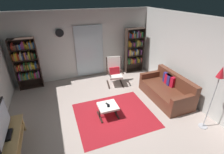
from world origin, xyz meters
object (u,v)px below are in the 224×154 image
bookshelf_near_sofa (134,49)px  lounge_armchair (114,70)px  television (2,124)px  cell_phone (108,106)px  floor_lamp_by_sofa (218,82)px  wall_clock (60,33)px  ottoman (108,107)px  bookshelf_near_tv (26,63)px  tv_stand (9,142)px  tv_remote (108,104)px  leather_sofa (167,90)px

bookshelf_near_sofa → lounge_armchair: (-1.17, -0.76, -0.45)m
television → cell_phone: 2.42m
floor_lamp_by_sofa → wall_clock: wall_clock is taller
lounge_armchair → ottoman: 1.92m
floor_lamp_by_sofa → bookshelf_near_tv: bearing=138.6°
tv_stand → cell_phone: 2.38m
floor_lamp_by_sofa → wall_clock: (-3.03, 3.93, 0.52)m
ottoman → floor_lamp_by_sofa: 2.73m
lounge_armchair → wall_clock: bearing=150.8°
television → tv_remote: bearing=10.1°
tv_remote → wall_clock: bearing=87.9°
tv_remote → floor_lamp_by_sofa: 2.72m
leather_sofa → wall_clock: 4.15m
bookshelf_near_tv → tv_remote: bookshelf_near_tv is taller
floor_lamp_by_sofa → television: bearing=168.9°
tv_remote → cell_phone: bearing=-109.3°
tv_stand → floor_lamp_by_sofa: (4.53, -0.87, 1.01)m
television → lounge_armchair: television is taller
cell_phone → floor_lamp_by_sofa: (2.18, -1.24, 0.96)m
bookshelf_near_tv → bookshelf_near_sofa: (4.13, -0.04, 0.03)m
bookshelf_near_tv → bookshelf_near_sofa: size_ratio=0.98×
cell_phone → bookshelf_near_tv: bearing=142.0°
bookshelf_near_sofa → lounge_armchair: bearing=-146.9°
tv_stand → cell_phone: bearing=9.0°
tv_remote → bookshelf_near_sofa: bearing=30.0°
bookshelf_near_tv → wall_clock: size_ratio=6.24×
television → ottoman: television is taller
tv_stand → ottoman: tv_stand is taller
leather_sofa → lounge_armchair: bearing=128.4°
leather_sofa → cell_phone: leather_sofa is taller
tv_remote → tv_stand: bearing=170.4°
bookshelf_near_sofa → leather_sofa: size_ratio=1.05×
television → bookshelf_near_tv: size_ratio=0.56×
lounge_armchair → bookshelf_near_sofa: bearing=33.1°
cell_phone → wall_clock: bearing=119.8°
floor_lamp_by_sofa → tv_stand: bearing=169.1°
ottoman → bookshelf_near_tv: bearing=129.9°
tv_remote → cell_phone: tv_remote is taller
bookshelf_near_sofa → wall_clock: (-2.88, 0.19, 0.87)m
television → tv_remote: size_ratio=7.06×
lounge_armchair → tv_remote: lounge_armchair is taller
ottoman → wall_clock: wall_clock is taller
tv_stand → floor_lamp_by_sofa: bearing=-10.9°
bookshelf_near_tv → bookshelf_near_sofa: bookshelf_near_sofa is taller
leather_sofa → floor_lamp_by_sofa: bearing=-86.0°
ottoman → tv_remote: tv_remote is taller
leather_sofa → cell_phone: 2.09m
tv_remote → wall_clock: wall_clock is taller
wall_clock → television: bearing=-116.3°
television → bookshelf_near_tv: bookshelf_near_tv is taller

